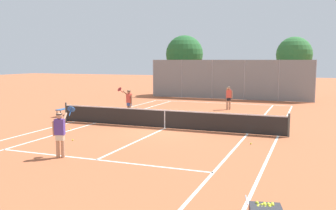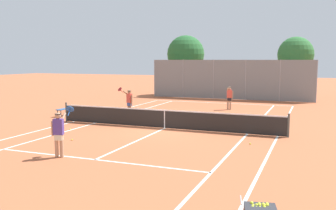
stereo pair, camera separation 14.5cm
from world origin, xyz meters
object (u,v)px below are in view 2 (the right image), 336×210
at_px(loose_tennis_ball_3, 235,118).
at_px(loose_tennis_ball_4, 72,140).
at_px(player_far_left, 129,101).
at_px(loose_tennis_ball_2, 117,115).
at_px(player_far_right, 229,96).
at_px(loose_tennis_ball_0, 250,144).
at_px(player_near_side, 59,132).
at_px(courtside_bench, 66,109).
at_px(tennis_net, 165,118).
at_px(loose_tennis_ball_1, 70,129).
at_px(tree_behind_left, 185,55).
at_px(tree_behind_right, 295,55).

xyz_separation_m(loose_tennis_ball_3, loose_tennis_ball_4, (-5.29, -8.38, 0.00)).
bearing_deg(player_far_left, loose_tennis_ball_2, -169.30).
height_order(loose_tennis_ball_2, loose_tennis_ball_3, same).
height_order(player_far_right, loose_tennis_ball_3, player_far_right).
bearing_deg(loose_tennis_ball_0, player_far_right, 106.85).
relative_size(player_near_side, courtside_bench, 1.18).
bearing_deg(player_near_side, player_far_left, 103.06).
bearing_deg(loose_tennis_ball_0, tennis_net, 156.00).
distance_m(tennis_net, loose_tennis_ball_4, 4.89).
xyz_separation_m(player_far_left, loose_tennis_ball_1, (-0.60, -5.19, -0.89)).
xyz_separation_m(tennis_net, courtside_bench, (-7.29, 1.73, -0.10)).
bearing_deg(loose_tennis_ball_2, loose_tennis_ball_4, -75.83).
distance_m(player_far_right, loose_tennis_ball_2, 7.98).
height_order(player_far_right, tree_behind_left, tree_behind_left).
bearing_deg(tree_behind_right, tennis_net, -106.44).
height_order(tennis_net, loose_tennis_ball_2, tennis_net).
height_order(loose_tennis_ball_1, courtside_bench, courtside_bench).
height_order(loose_tennis_ball_4, tree_behind_left, tree_behind_left).
relative_size(loose_tennis_ball_3, tree_behind_right, 0.01).
distance_m(tennis_net, loose_tennis_ball_1, 4.71).
distance_m(player_near_side, player_far_right, 15.13).
height_order(player_far_left, loose_tennis_ball_0, player_far_left).
height_order(player_near_side, player_far_left, same).
bearing_deg(loose_tennis_ball_2, tree_behind_left, 92.48).
distance_m(tennis_net, courtside_bench, 7.50).
height_order(player_far_left, courtside_bench, player_far_left).
xyz_separation_m(tennis_net, tree_behind_left, (-5.05, 17.89, 3.41)).
bearing_deg(player_far_left, tree_behind_right, 58.76).
bearing_deg(loose_tennis_ball_4, player_near_side, -62.99).
bearing_deg(loose_tennis_ball_2, player_near_side, -72.30).
bearing_deg(loose_tennis_ball_4, loose_tennis_ball_2, 104.17).
xyz_separation_m(loose_tennis_ball_1, loose_tennis_ball_3, (6.88, 6.35, 0.00)).
distance_m(player_near_side, loose_tennis_ball_2, 10.06).
bearing_deg(loose_tennis_ball_1, tennis_net, 26.19).
height_order(loose_tennis_ball_4, tree_behind_right, tree_behind_right).
bearing_deg(loose_tennis_ball_4, loose_tennis_ball_1, 128.00).
distance_m(loose_tennis_ball_2, tree_behind_right, 17.97).
height_order(player_far_left, loose_tennis_ball_2, player_far_left).
distance_m(player_far_right, loose_tennis_ball_0, 10.84).
bearing_deg(player_far_right, courtside_bench, -143.25).
xyz_separation_m(loose_tennis_ball_1, loose_tennis_ball_2, (-0.20, 5.04, 0.00)).
height_order(player_far_right, loose_tennis_ball_0, player_far_right).
relative_size(player_far_right, loose_tennis_ball_1, 24.24).
bearing_deg(loose_tennis_ball_1, tree_behind_right, 64.48).
xyz_separation_m(player_far_right, courtside_bench, (-8.77, -6.55, -0.50)).
relative_size(player_far_right, loose_tennis_ball_4, 24.24).
distance_m(player_far_left, loose_tennis_ball_4, 7.35).
bearing_deg(player_far_right, tree_behind_right, 68.28).
bearing_deg(player_near_side, courtside_bench, 125.54).
bearing_deg(player_near_side, player_far_right, 79.19).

